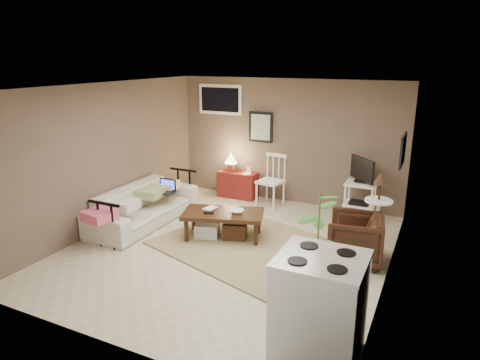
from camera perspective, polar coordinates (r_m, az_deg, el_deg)
The scene contains 20 objects.
floor at distance 6.54m, azimuth -1.45°, elevation -9.12°, with size 5.00×5.00×0.00m, color #C1B293.
art_back at distance 8.50m, azimuth 2.79°, elevation 7.06°, with size 0.50×0.03×0.60m, color black.
art_right at distance 6.45m, azimuth 20.89°, elevation 3.72°, with size 0.03×0.60×0.45m, color black.
window at distance 8.82m, azimuth -2.65°, elevation 10.67°, with size 0.96×0.03×0.60m, color white.
rug at distance 6.60m, azimuth 1.20°, elevation -8.75°, with size 2.59×2.07×0.02m, color #9B885A.
coffee_table at distance 6.79m, azimuth -2.32°, elevation -5.73°, with size 1.38×1.00×0.47m.
sofa at distance 7.53m, azimuth -12.73°, elevation -2.55°, with size 2.18×0.64×0.85m, color beige.
sofa_pillows at distance 7.29m, azimuth -13.67°, elevation -2.45°, with size 0.42×2.08×0.15m, color beige, non-canonical shape.
sofa_end_rails at distance 7.48m, azimuth -11.94°, elevation -3.13°, with size 0.59×2.18×0.73m, color black, non-canonical shape.
laptop at distance 7.66m, azimuth -9.83°, elevation -1.09°, with size 0.34×0.24×0.23m.
red_console at distance 8.75m, azimuth -0.39°, elevation -0.25°, with size 0.80×0.35×0.92m.
spindle_chair at distance 8.27m, azimuth 4.14°, elevation -0.23°, with size 0.51×0.51×0.99m.
tv_stand at distance 7.79m, azimuth 15.79°, elevation -0.91°, with size 0.52×0.52×1.11m.
side_table at distance 6.89m, azimuth 18.04°, elevation -2.37°, with size 0.42×0.42×1.13m.
armchair at distance 6.24m, azimuth 15.11°, elevation -7.25°, with size 0.72×0.68×0.74m, color black.
potted_plant at distance 4.81m, azimuth 10.29°, elevation -8.76°, with size 0.37×0.37×1.48m.
stove at distance 4.27m, azimuth 10.53°, elevation -16.32°, with size 0.80×0.75×1.05m.
bowl at distance 6.64m, azimuth -0.44°, elevation -3.56°, with size 0.21×0.05×0.21m, color #361A0E.
book_table at distance 6.88m, azimuth -4.54°, elevation -2.81°, with size 0.17×0.02×0.23m, color #361A0E.
book_console at distance 8.49m, azimuth 0.43°, elevation 1.42°, with size 0.15×0.02×0.20m, color #361A0E.
Camera 1 is at (2.70, -5.26, 2.79)m, focal length 32.00 mm.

